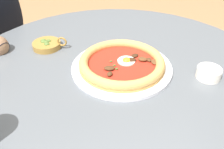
# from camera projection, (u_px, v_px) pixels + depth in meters

# --- Properties ---
(dining_table) EXTENTS (1.00, 1.00, 0.75)m
(dining_table) POSITION_uv_depth(u_px,v_px,m) (117.00, 111.00, 0.84)
(dining_table) COLOR #565B60
(dining_table) RESTS_ON ground
(pizza_on_plate) EXTENTS (0.30, 0.30, 0.04)m
(pizza_on_plate) POSITION_uv_depth(u_px,v_px,m) (122.00, 64.00, 0.74)
(pizza_on_plate) COLOR white
(pizza_on_plate) RESTS_ON dining_table
(ramekin_capers) EXTENTS (0.07, 0.07, 0.03)m
(ramekin_capers) POSITION_uv_depth(u_px,v_px,m) (209.00, 73.00, 0.71)
(ramekin_capers) COLOR white
(ramekin_capers) RESTS_ON dining_table
(olive_pan) EXTENTS (0.12, 0.10, 0.04)m
(olive_pan) POSITION_uv_depth(u_px,v_px,m) (47.00, 45.00, 0.85)
(olive_pan) COLOR olive
(olive_pan) RESTS_ON dining_table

